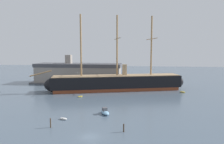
{
  "coord_description": "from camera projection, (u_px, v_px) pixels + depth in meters",
  "views": [
    {
      "loc": [
        10.03,
        -40.6,
        18.35
      ],
      "look_at": [
        0.06,
        37.43,
        10.0
      ],
      "focal_mm": 32.55,
      "sensor_mm": 36.0,
      "label": 1
    }
  ],
  "objects": [
    {
      "name": "mooring_piling_nearest",
      "position": [
        51.0,
        123.0,
        48.4
      ],
      "size": [
        0.29,
        0.29,
        2.3
      ],
      "primitive_type": "cylinder",
      "color": "#4C3D2D",
      "rests_on": "ground"
    },
    {
      "name": "seagull_in_flight",
      "position": [
        78.0,
        73.0,
        58.75
      ],
      "size": [
        1.41,
        0.41,
        0.14
      ],
      "color": "silver"
    },
    {
      "name": "dinghy_alongside_bow",
      "position": [
        80.0,
        96.0,
        80.28
      ],
      "size": [
        2.18,
        2.08,
        0.5
      ],
      "color": "gold",
      "rests_on": "ground"
    },
    {
      "name": "ground_plane",
      "position": [
        90.0,
        137.0,
        43.25
      ],
      "size": [
        400.0,
        400.0,
        0.0
      ],
      "primitive_type": "plane",
      "color": "#4C5B6B"
    },
    {
      "name": "dockside_warehouse_left",
      "position": [
        79.0,
        73.0,
        114.71
      ],
      "size": [
        51.71,
        15.97,
        15.9
      ],
      "color": "#565659",
      "rests_on": "ground"
    },
    {
      "name": "dinghy_foreground_left",
      "position": [
        63.0,
        119.0,
        54.05
      ],
      "size": [
        2.39,
        1.47,
        0.53
      ],
      "color": "silver",
      "rests_on": "ground"
    },
    {
      "name": "motorboat_far_left",
      "position": [
        62.0,
        87.0,
        98.73
      ],
      "size": [
        1.96,
        3.21,
        1.26
      ],
      "color": "orange",
      "rests_on": "ground"
    },
    {
      "name": "mooring_piling_left_pair",
      "position": [
        124.0,
        128.0,
        45.82
      ],
      "size": [
        0.3,
        0.3,
        1.87
      ],
      "primitive_type": "cylinder",
      "color": "#423323",
      "rests_on": "ground"
    },
    {
      "name": "tall_ship",
      "position": [
        117.0,
        82.0,
        93.52
      ],
      "size": [
        69.21,
        25.5,
        34.09
      ],
      "color": "brown",
      "rests_on": "ground"
    },
    {
      "name": "motorboat_near_centre",
      "position": [
        105.0,
        112.0,
        58.66
      ],
      "size": [
        3.77,
        4.85,
        1.89
      ],
      "color": "#7FB2D6",
      "rests_on": "ground"
    },
    {
      "name": "dinghy_far_right",
      "position": [
        182.0,
        92.0,
        88.76
      ],
      "size": [
        2.56,
        2.27,
        0.57
      ],
      "color": "gold",
      "rests_on": "ground"
    }
  ]
}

